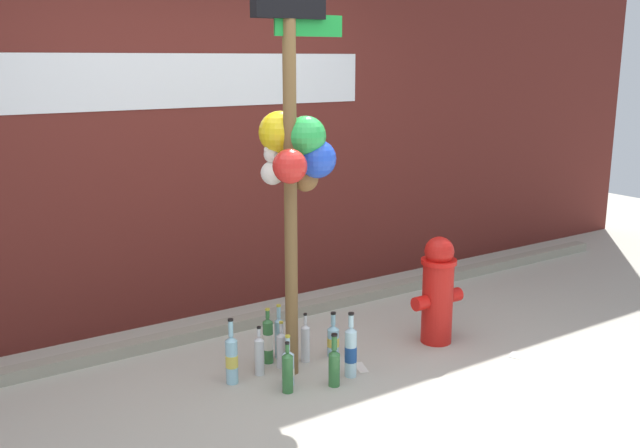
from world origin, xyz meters
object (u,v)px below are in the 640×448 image
at_px(fire_hydrant, 438,290).
at_px(bottle_0, 268,340).
at_px(bottle_8, 259,355).
at_px(bottle_6, 288,371).
at_px(memorial_post, 295,131).
at_px(bottle_3, 282,349).
at_px(bottle_2, 279,336).
at_px(bottle_1, 232,358).
at_px(bottle_9, 288,367).
at_px(bottle_10, 334,365).
at_px(bottle_4, 333,340).
at_px(bottle_7, 351,351).
at_px(bottle_5, 305,342).

height_order(fire_hydrant, bottle_0, fire_hydrant).
bearing_deg(bottle_8, bottle_6, -85.54).
relative_size(memorial_post, bottle_3, 8.06).
relative_size(bottle_2, bottle_6, 1.16).
height_order(bottle_1, bottle_8, bottle_1).
distance_m(bottle_9, bottle_10, 0.28).
bearing_deg(bottle_4, bottle_3, 174.78).
bearing_deg(bottle_9, bottle_1, 142.15).
relative_size(bottle_4, bottle_7, 0.73).
relative_size(memorial_post, bottle_0, 6.76).
distance_m(bottle_3, bottle_10, 0.42).
height_order(bottle_0, bottle_9, bottle_0).
height_order(bottle_2, bottle_4, bottle_2).
distance_m(bottle_0, bottle_4, 0.43).
bearing_deg(bottle_3, memorial_post, -60.53).
height_order(bottle_3, bottle_8, bottle_8).
height_order(bottle_2, bottle_8, bottle_2).
xyz_separation_m(bottle_7, bottle_8, (-0.46, 0.33, -0.04)).
bearing_deg(bottle_3, bottle_0, 108.25).
bearing_deg(bottle_5, bottle_7, -71.11).
bearing_deg(bottle_3, fire_hydrant, -11.80).
bearing_deg(bottle_8, bottle_5, 1.21).
height_order(bottle_1, bottle_7, bottle_7).
height_order(bottle_6, bottle_7, bottle_7).
xyz_separation_m(bottle_5, bottle_9, (-0.27, -0.23, -0.02)).
bearing_deg(bottle_7, bottle_3, 129.84).
distance_m(memorial_post, bottle_3, 1.38).
height_order(bottle_4, bottle_5, bottle_5).
distance_m(fire_hydrant, bottle_8, 1.31).
height_order(fire_hydrant, bottle_4, fire_hydrant).
bearing_deg(memorial_post, bottle_8, 160.68).
xyz_separation_m(bottle_0, bottle_10, (0.17, -0.50, -0.02)).
distance_m(bottle_2, bottle_5, 0.18).
bearing_deg(bottle_4, bottle_2, 150.74).
distance_m(bottle_7, bottle_8, 0.56).
distance_m(bottle_0, bottle_9, 0.35).
xyz_separation_m(bottle_5, bottle_6, (-0.32, -0.31, -0.00)).
bearing_deg(bottle_7, bottle_9, 163.80).
bearing_deg(bottle_5, bottle_10, -96.35).
distance_m(memorial_post, bottle_0, 1.36).
bearing_deg(bottle_10, bottle_1, 142.98).
height_order(bottle_2, bottle_7, bottle_7).
bearing_deg(bottle_0, memorial_post, -66.33).
bearing_deg(bottle_7, bottle_4, 74.89).
xyz_separation_m(fire_hydrant, bottle_1, (-1.46, 0.20, -0.22)).
distance_m(memorial_post, bottle_10, 1.40).
bearing_deg(bottle_4, bottle_9, -156.70).
height_order(fire_hydrant, bottle_6, fire_hydrant).
relative_size(bottle_5, bottle_8, 1.04).
relative_size(bottle_1, bottle_8, 1.30).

